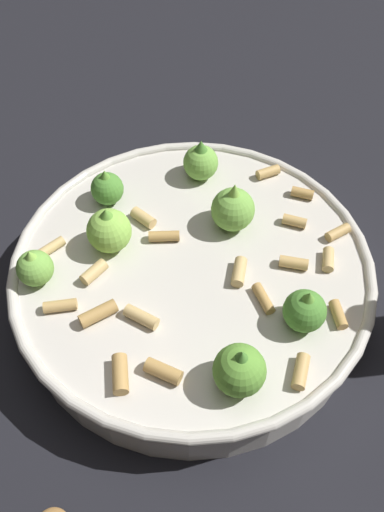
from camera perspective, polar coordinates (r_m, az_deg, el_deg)
The scene contains 2 objects.
ground_plane at distance 0.54m, azimuth 0.00°, elevation -4.12°, with size 2.40×2.40×0.00m, color black.
cooking_pan at distance 0.51m, azimuth -0.05°, elevation -2.00°, with size 0.34×0.34×0.11m.
Camera 1 is at (0.17, -0.25, 0.44)m, focal length 36.95 mm.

